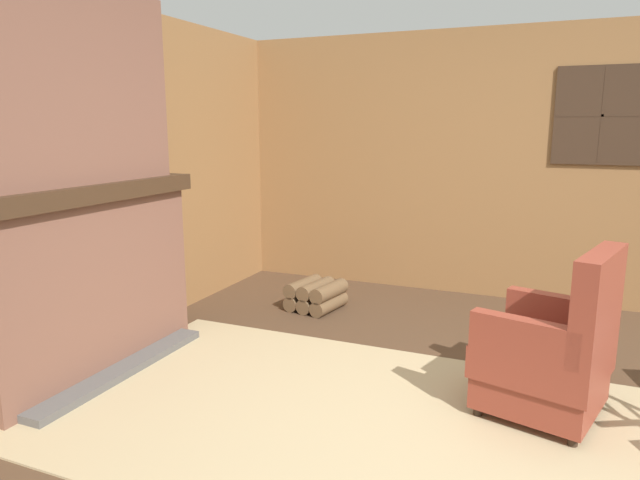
% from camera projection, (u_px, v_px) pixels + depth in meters
% --- Properties ---
extents(ground_plane, '(14.00, 14.00, 0.00)m').
position_uv_depth(ground_plane, '(482.00, 451.00, 2.83)').
color(ground_plane, '#4C3523').
extents(wood_panel_wall_left, '(0.06, 6.06, 2.44)m').
position_uv_depth(wood_panel_wall_left, '(49.00, 183.00, 3.64)').
color(wood_panel_wall_left, olive).
rests_on(wood_panel_wall_left, ground).
extents(wood_panel_wall_back, '(6.06, 0.09, 2.44)m').
position_uv_depth(wood_panel_wall_back, '(532.00, 166.00, 5.07)').
color(wood_panel_wall_back, olive).
rests_on(wood_panel_wall_back, ground).
extents(fireplace_hearth, '(0.60, 1.71, 1.23)m').
position_uv_depth(fireplace_hearth, '(85.00, 279.00, 3.67)').
color(fireplace_hearth, brown).
rests_on(fireplace_hearth, ground).
extents(chimney_breast, '(0.35, 1.42, 1.19)m').
position_uv_depth(chimney_breast, '(67.00, 85.00, 3.44)').
color(chimney_breast, brown).
rests_on(chimney_breast, fireplace_hearth).
extents(area_rug, '(4.04, 2.05, 0.01)m').
position_uv_depth(area_rug, '(404.00, 429.00, 3.02)').
color(area_rug, tan).
rests_on(area_rug, ground).
extents(armchair, '(0.77, 0.77, 0.96)m').
position_uv_depth(armchair, '(551.00, 355.00, 3.11)').
color(armchair, brown).
rests_on(armchair, ground).
extents(firewood_stack, '(0.47, 0.50, 0.25)m').
position_uv_depth(firewood_stack, '(316.00, 295.00, 5.00)').
color(firewood_stack, brown).
rests_on(firewood_stack, ground).
extents(storage_case, '(0.14, 0.20, 0.15)m').
position_uv_depth(storage_case, '(141.00, 164.00, 4.15)').
color(storage_case, black).
rests_on(storage_case, fireplace_hearth).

